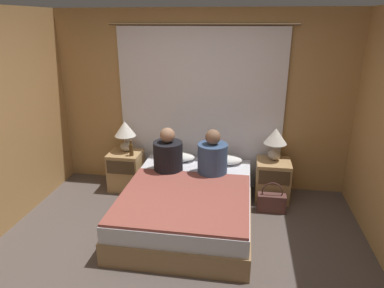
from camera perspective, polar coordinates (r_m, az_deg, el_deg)
The scene contains 15 objects.
ground_plane at distance 3.72m, azimuth -2.81°, elevation -19.09°, with size 16.00×16.00×0.00m, color #564C47.
wall_back at distance 4.88m, azimuth 1.50°, elevation 7.05°, with size 4.25×0.06×2.50m.
curtain_panel at distance 4.85m, azimuth 1.39°, elevation 5.70°, with size 2.51×0.02×2.30m.
bed at distance 4.24m, azimuth -0.64°, elevation -10.02°, with size 1.51×1.98×0.45m.
nightstand_left at distance 5.10m, azimuth -10.92°, elevation -4.28°, with size 0.45×0.44×0.55m.
nightstand_right at distance 4.84m, azimuth 13.25°, elevation -5.85°, with size 0.45×0.44×0.55m.
lamp_left at distance 4.96m, azimuth -11.08°, elevation 2.03°, with size 0.30×0.30×0.45m.
lamp_right at distance 4.69m, azimuth 13.74°, elevation 0.78°, with size 0.30×0.30×0.45m.
pillow_left at distance 4.88m, azimuth -2.92°, elevation -2.09°, with size 0.58×0.29×0.12m.
pillow_right at distance 4.79m, azimuth 4.88°, elevation -2.55°, with size 0.58×0.29×0.12m.
blanket_on_bed at distance 3.88m, azimuth -1.36°, elevation -8.95°, with size 1.45×1.36×0.03m.
person_left_in_bed at distance 4.48m, azimuth -4.02°, elevation -1.75°, with size 0.38×0.38×0.60m.
person_right_in_bed at distance 4.39m, azimuth 3.44°, elevation -2.15°, with size 0.38×0.38×0.61m.
beer_bottle_on_left_stand at distance 4.84m, azimuth -10.09°, elevation -0.93°, with size 0.06×0.06×0.22m.
handbag_on_floor at distance 4.59m, azimuth 13.10°, elevation -9.40°, with size 0.36×0.14×0.41m.
Camera 1 is at (0.62, -2.82, 2.34)m, focal length 32.00 mm.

